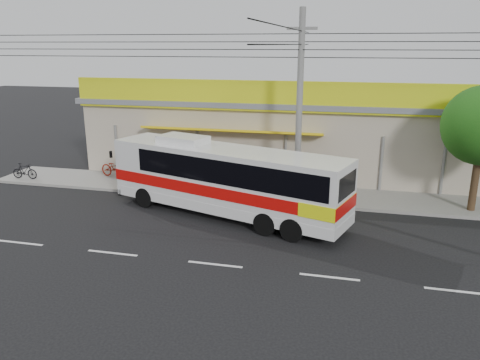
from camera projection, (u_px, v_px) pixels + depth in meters
The scene contains 8 objects.
ground at pixel (233, 237), 18.92m from camera, with size 120.00×120.00×0.00m, color black.
sidewalk at pixel (261, 192), 24.50m from camera, with size 30.00×3.20×0.15m, color gray.
lane_markings at pixel (215, 265), 16.58m from camera, with size 50.00×0.12×0.01m, color silver, non-canonical shape.
storefront_building at pixel (279, 132), 29.05m from camera, with size 22.60×9.20×5.70m.
coach_bus at pixel (229, 177), 20.72m from camera, with size 11.42×5.73×3.46m.
motorbike_red at pixel (116, 168), 26.76m from camera, with size 0.73×2.09×1.10m, color maroon.
motorbike_dark at pixel (25, 171), 26.50m from camera, with size 0.43×1.51×0.91m, color black.
utility_pole at pixel (302, 44), 20.94m from camera, with size 34.00×14.00×9.10m.
Camera 1 is at (4.41, -16.95, 7.52)m, focal length 35.00 mm.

